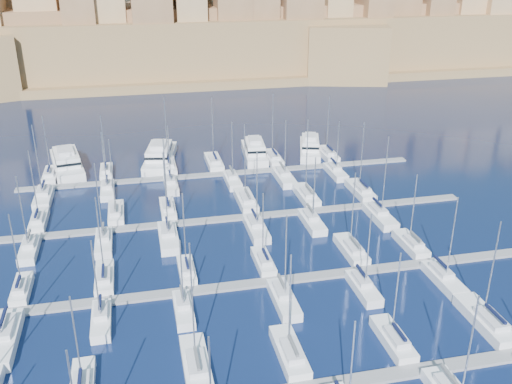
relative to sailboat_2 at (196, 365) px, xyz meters
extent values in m
plane|color=black|center=(13.07, 28.23, -0.77)|extent=(600.00, 600.00, 0.00)
cube|color=slate|center=(13.07, 16.23, -0.57)|extent=(84.00, 2.00, 0.40)
cube|color=slate|center=(13.07, 38.23, -0.57)|extent=(84.00, 2.00, 0.40)
cube|color=slate|center=(13.07, 60.23, -0.57)|extent=(84.00, 2.00, 0.40)
cube|color=silver|center=(-12.49, -1.46, 0.89)|extent=(1.74, 3.73, 0.70)
cylinder|color=#9EA0A8|center=(-12.49, -0.22, 5.85)|extent=(0.18, 0.18, 10.62)
cube|color=black|center=(-12.49, -1.87, 1.94)|extent=(0.35, 3.31, 0.35)
cube|color=white|center=(0.00, 0.12, -0.23)|extent=(2.94, 9.79, 1.69)
cube|color=silver|center=(0.00, -0.86, 0.97)|extent=(2.06, 4.40, 0.70)
cylinder|color=#9EA0A8|center=(0.00, 0.61, 8.02)|extent=(0.18, 0.18, 14.80)
cube|color=#595B60|center=(0.00, -1.35, 2.02)|extent=(0.35, 3.92, 0.35)
cube|color=white|center=(11.03, -0.13, -0.24)|extent=(2.78, 9.28, 1.66)
cube|color=silver|center=(11.03, -1.06, 0.94)|extent=(1.95, 4.18, 0.70)
cylinder|color=#9EA0A8|center=(11.03, 0.33, 6.71)|extent=(0.18, 0.18, 12.23)
cube|color=#595B60|center=(11.03, -1.53, 1.99)|extent=(0.35, 3.71, 0.35)
cube|color=white|center=(24.03, -0.44, -0.25)|extent=(2.60, 8.68, 1.63)
cube|color=silver|center=(24.03, -1.30, 0.91)|extent=(1.82, 3.91, 0.70)
cylinder|color=#9EA0A8|center=(24.03, 0.00, 6.11)|extent=(0.18, 0.18, 11.10)
cube|color=black|center=(24.03, -1.74, 1.96)|extent=(0.35, 3.47, 0.35)
cube|color=white|center=(37.24, 0.52, -0.21)|extent=(3.18, 10.60, 1.73)
cube|color=silver|center=(37.24, -0.54, 1.01)|extent=(2.23, 4.77, 0.70)
cylinder|color=#9EA0A8|center=(37.24, 1.05, 7.20)|extent=(0.18, 0.18, 13.08)
cube|color=black|center=(37.24, -1.07, 2.06)|extent=(0.35, 4.24, 0.35)
cylinder|color=#9EA0A8|center=(13.78, -11.73, 6.36)|extent=(0.18, 0.18, 11.56)
cylinder|color=#9EA0A8|center=(25.89, -12.28, 7.09)|extent=(0.18, 0.18, 12.91)
cube|color=#595B60|center=(25.89, -10.28, 2.03)|extent=(0.35, 4.01, 0.35)
cube|color=white|center=(-21.89, 21.09, -0.28)|extent=(2.32, 7.73, 1.59)
cube|color=silver|center=(-21.89, 20.32, 0.87)|extent=(1.62, 3.48, 0.70)
cylinder|color=#9EA0A8|center=(-21.89, 21.48, 5.92)|extent=(0.18, 0.18, 10.80)
cube|color=black|center=(-21.89, 19.93, 1.92)|extent=(0.35, 3.09, 0.35)
cube|color=white|center=(-10.64, 21.58, -0.25)|extent=(2.61, 8.71, 1.64)
cube|color=silver|center=(-10.64, 20.71, 0.92)|extent=(1.83, 3.92, 0.70)
cylinder|color=#9EA0A8|center=(-10.64, 22.01, 6.54)|extent=(0.18, 0.18, 11.95)
cube|color=black|center=(-10.64, 20.27, 1.97)|extent=(0.35, 3.48, 0.35)
cube|color=white|center=(1.18, 21.10, -0.28)|extent=(2.32, 7.74, 1.59)
cube|color=silver|center=(1.18, 20.32, 0.87)|extent=(1.63, 3.48, 0.70)
cylinder|color=#9EA0A8|center=(1.18, 21.48, 6.37)|extent=(0.18, 0.18, 11.70)
cube|color=black|center=(1.18, 19.93, 1.92)|extent=(0.35, 3.10, 0.35)
cube|color=white|center=(12.86, 21.19, -0.27)|extent=(2.38, 7.94, 1.60)
cube|color=silver|center=(12.86, 20.40, 0.88)|extent=(1.67, 3.57, 0.70)
cylinder|color=#9EA0A8|center=(12.86, 21.59, 5.80)|extent=(0.18, 0.18, 10.55)
cube|color=black|center=(12.86, 20.00, 1.93)|extent=(0.35, 3.17, 0.35)
cube|color=white|center=(27.29, 21.89, -0.24)|extent=(2.80, 9.33, 1.67)
cube|color=silver|center=(27.29, 20.96, 0.95)|extent=(1.96, 4.20, 0.70)
cylinder|color=#9EA0A8|center=(27.29, 22.36, 6.68)|extent=(0.18, 0.18, 12.16)
cube|color=#595B60|center=(27.29, 20.49, 2.00)|extent=(0.35, 3.73, 0.35)
cube|color=white|center=(37.33, 21.56, -0.25)|extent=(2.60, 8.68, 1.63)
cube|color=silver|center=(37.33, 20.70, 0.91)|extent=(1.82, 3.90, 0.70)
cylinder|color=#9EA0A8|center=(37.33, 22.00, 6.18)|extent=(0.18, 0.18, 11.22)
cube|color=#595B60|center=(37.33, 20.26, 1.96)|extent=(0.35, 3.47, 0.35)
cube|color=white|center=(-22.35, 9.67, -0.19)|extent=(3.33, 11.11, 1.76)
cube|color=silver|center=(-22.35, 10.78, 1.04)|extent=(2.33, 5.00, 0.70)
cube|color=black|center=(-22.35, 11.34, 2.09)|extent=(0.35, 4.44, 0.35)
cube|color=white|center=(-10.82, 11.17, -0.27)|extent=(2.43, 8.10, 1.61)
cube|color=silver|center=(-10.82, 11.98, 0.88)|extent=(1.70, 3.65, 0.70)
cylinder|color=#9EA0A8|center=(-10.82, 10.77, 6.10)|extent=(0.18, 0.18, 11.13)
cube|color=black|center=(-10.82, 12.39, 1.93)|extent=(0.35, 3.24, 0.35)
cube|color=white|center=(-0.28, 11.26, -0.27)|extent=(2.38, 7.93, 1.60)
cube|color=silver|center=(-0.28, 12.05, 0.88)|extent=(1.66, 3.57, 0.70)
cylinder|color=#9EA0A8|center=(-0.28, 10.87, 5.48)|extent=(0.18, 0.18, 9.91)
cube|color=#595B60|center=(-0.28, 12.45, 1.93)|extent=(0.35, 3.17, 0.35)
cube|color=white|center=(13.24, 10.66, -0.24)|extent=(2.74, 9.13, 1.66)
cube|color=silver|center=(13.24, 11.57, 0.94)|extent=(1.92, 4.11, 0.70)
cylinder|color=#9EA0A8|center=(13.24, 10.20, 6.66)|extent=(0.18, 0.18, 12.16)
cube|color=#595B60|center=(13.24, 12.03, 1.99)|extent=(0.35, 3.65, 0.35)
cube|color=white|center=(24.93, 11.04, -0.26)|extent=(2.51, 8.38, 1.62)
cube|color=silver|center=(24.93, 11.87, 0.90)|extent=(1.76, 3.77, 0.70)
cylinder|color=#9EA0A8|center=(24.93, 10.62, 6.06)|extent=(0.18, 0.18, 11.03)
cube|color=black|center=(24.93, 12.29, 1.95)|extent=(0.35, 3.35, 0.35)
cube|color=white|center=(37.13, 10.70, -0.24)|extent=(2.72, 9.06, 1.65)
cube|color=silver|center=(37.13, 11.60, 0.93)|extent=(1.90, 4.08, 0.70)
cylinder|color=#9EA0A8|center=(37.13, 10.24, 6.79)|extent=(0.18, 0.18, 12.42)
cube|color=black|center=(37.13, 12.06, 1.98)|extent=(0.35, 3.62, 0.35)
cube|color=white|center=(-22.30, 43.60, -0.25)|extent=(2.62, 8.75, 1.64)
cube|color=silver|center=(-22.30, 42.72, 0.92)|extent=(1.84, 3.94, 0.70)
cylinder|color=#9EA0A8|center=(-22.30, 44.04, 6.64)|extent=(0.18, 0.18, 12.14)
cube|color=black|center=(-22.30, 42.29, 1.97)|extent=(0.35, 3.50, 0.35)
cube|color=white|center=(-9.10, 43.81, -0.24)|extent=(2.75, 9.17, 1.66)
cube|color=silver|center=(-9.10, 42.89, 0.94)|extent=(1.93, 4.13, 0.70)
cylinder|color=#9EA0A8|center=(-9.10, 44.27, 7.13)|extent=(0.18, 0.18, 13.08)
cube|color=#595B60|center=(-9.10, 42.43, 1.99)|extent=(0.35, 3.67, 0.35)
cube|color=white|center=(0.12, 43.60, -0.25)|extent=(2.62, 8.75, 1.64)
cube|color=silver|center=(0.12, 42.73, 0.92)|extent=(1.84, 3.94, 0.70)
cylinder|color=#9EA0A8|center=(0.12, 44.04, 6.92)|extent=(0.18, 0.18, 12.71)
cube|color=black|center=(0.12, 42.29, 1.97)|extent=(0.35, 3.50, 0.35)
cube|color=white|center=(14.84, 44.25, -0.22)|extent=(3.02, 10.05, 1.70)
cube|color=silver|center=(14.84, 43.25, 0.98)|extent=(2.11, 4.52, 0.70)
cylinder|color=#9EA0A8|center=(14.84, 44.76, 7.67)|extent=(0.18, 0.18, 14.08)
cube|color=#595B60|center=(14.84, 42.74, 2.03)|extent=(0.35, 4.02, 0.35)
cube|color=white|center=(26.73, 44.17, -0.22)|extent=(2.96, 9.88, 1.69)
cube|color=silver|center=(26.73, 43.18, 0.97)|extent=(2.07, 4.45, 0.70)
cylinder|color=#9EA0A8|center=(26.73, 44.66, 7.77)|extent=(0.18, 0.18, 14.29)
cube|color=#595B60|center=(26.73, 42.68, 2.02)|extent=(0.35, 3.95, 0.35)
cube|color=white|center=(37.85, 44.15, -0.22)|extent=(2.96, 9.85, 1.69)
cube|color=silver|center=(37.85, 43.17, 0.97)|extent=(2.07, 4.43, 0.70)
cylinder|color=#9EA0A8|center=(37.85, 44.64, 7.19)|extent=(0.18, 0.18, 13.13)
cube|color=black|center=(37.85, 42.67, 2.02)|extent=(0.35, 3.94, 0.35)
cube|color=white|center=(-22.48, 32.95, -0.26)|extent=(2.57, 8.55, 1.63)
cube|color=silver|center=(-22.48, 33.80, 0.91)|extent=(1.80, 3.85, 0.70)
cylinder|color=#9EA0A8|center=(-22.48, 32.52, 6.56)|extent=(0.18, 0.18, 12.01)
cube|color=#595B60|center=(-22.48, 34.23, 1.96)|extent=(0.35, 3.42, 0.35)
cube|color=white|center=(-11.01, 32.80, -0.25)|extent=(2.65, 8.84, 1.64)
cube|color=silver|center=(-11.01, 33.69, 0.92)|extent=(1.86, 3.98, 0.70)
cylinder|color=#9EA0A8|center=(-11.01, 32.36, 7.16)|extent=(0.18, 0.18, 13.17)
cube|color=#595B60|center=(-11.01, 34.13, 1.97)|extent=(0.35, 3.54, 0.35)
cube|color=white|center=(-0.64, 32.15, -0.22)|extent=(3.05, 10.15, 1.71)
cube|color=silver|center=(-0.64, 33.16, 0.99)|extent=(2.13, 4.57, 0.70)
cylinder|color=#9EA0A8|center=(-0.64, 31.64, 7.80)|extent=(0.18, 0.18, 14.32)
cube|color=black|center=(-0.64, 33.67, 2.04)|extent=(0.35, 4.06, 0.35)
cube|color=white|center=(14.23, 32.33, -0.23)|extent=(2.93, 9.78, 1.69)
cube|color=silver|center=(14.23, 33.31, 0.97)|extent=(2.05, 4.40, 0.70)
cylinder|color=#9EA0A8|center=(14.23, 31.85, 7.23)|extent=(0.18, 0.18, 13.21)
cube|color=black|center=(14.23, 33.80, 2.02)|extent=(0.35, 3.91, 0.35)
cube|color=white|center=(24.28, 32.73, -0.25)|extent=(2.70, 8.99, 1.65)
cube|color=silver|center=(24.28, 33.63, 0.93)|extent=(1.89, 4.05, 0.70)
cylinder|color=#9EA0A8|center=(24.28, 32.28, 6.30)|extent=(0.18, 0.18, 11.45)
cube|color=#595B60|center=(24.28, 34.08, 1.98)|extent=(0.35, 3.60, 0.35)
cube|color=white|center=(36.79, 32.31, -0.22)|extent=(2.95, 9.82, 1.69)
cube|color=silver|center=(36.79, 33.30, 0.97)|extent=(2.06, 4.42, 0.70)
cylinder|color=#9EA0A8|center=(36.79, 31.82, 7.75)|extent=(0.18, 0.18, 14.26)
cube|color=black|center=(36.79, 33.79, 2.02)|extent=(0.35, 3.93, 0.35)
cube|color=white|center=(-22.64, 65.90, -0.24)|extent=(2.80, 9.35, 1.67)
cube|color=silver|center=(-22.64, 64.96, 0.95)|extent=(1.96, 4.21, 0.70)
cylinder|color=#9EA0A8|center=(-22.64, 66.37, 6.59)|extent=(0.18, 0.18, 11.98)
cube|color=black|center=(-22.64, 64.50, 2.00)|extent=(0.35, 3.74, 0.35)
cube|color=white|center=(-11.22, 65.47, -0.26)|extent=(2.55, 8.49, 1.62)
cube|color=silver|center=(-11.22, 64.62, 0.90)|extent=(1.78, 3.82, 0.70)
cylinder|color=#9EA0A8|center=(-11.22, 65.89, 6.39)|extent=(0.18, 0.18, 11.67)
cube|color=black|center=(-11.22, 64.20, 1.95)|extent=(0.35, 3.40, 0.35)
cube|color=white|center=(2.00, 66.30, -0.22)|extent=(3.05, 10.15, 1.71)
cube|color=silver|center=(2.00, 65.29, 0.99)|extent=(2.13, 4.57, 0.70)
cylinder|color=#9EA0A8|center=(2.00, 66.81, 7.88)|extent=(0.18, 0.18, 14.49)
cube|color=black|center=(2.00, 64.78, 2.04)|extent=(0.35, 4.06, 0.35)
cube|color=white|center=(12.11, 66.42, -0.21)|extent=(3.12, 10.39, 1.72)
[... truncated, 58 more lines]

